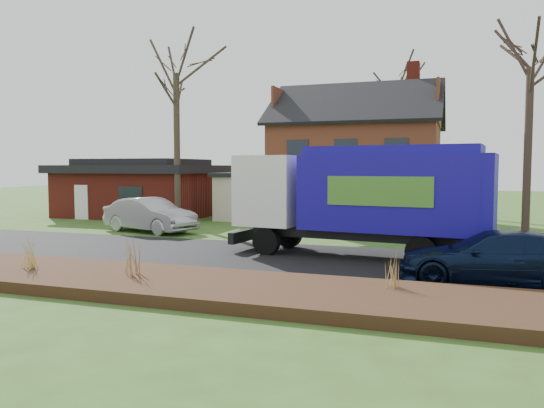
% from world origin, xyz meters
% --- Properties ---
extents(ground, '(120.00, 120.00, 0.00)m').
position_xyz_m(ground, '(0.00, 0.00, 0.00)').
color(ground, '#33511B').
rests_on(ground, ground).
extents(road, '(80.00, 7.00, 0.02)m').
position_xyz_m(road, '(0.00, 0.00, 0.01)').
color(road, black).
rests_on(road, ground).
extents(mulch_verge, '(80.00, 3.50, 0.30)m').
position_xyz_m(mulch_verge, '(0.00, -5.30, 0.15)').
color(mulch_verge, '#311B10').
rests_on(mulch_verge, ground).
extents(main_house, '(12.95, 8.95, 9.26)m').
position_xyz_m(main_house, '(1.49, 13.91, 4.03)').
color(main_house, beige).
rests_on(main_house, ground).
extents(ranch_house, '(9.80, 8.20, 3.70)m').
position_xyz_m(ranch_house, '(-12.00, 13.00, 1.81)').
color(ranch_house, maroon).
rests_on(ranch_house, ground).
extents(garbage_truck, '(9.31, 3.45, 3.90)m').
position_xyz_m(garbage_truck, '(4.47, 1.28, 2.25)').
color(garbage_truck, black).
rests_on(garbage_truck, ground).
extents(silver_sedan, '(5.36, 3.10, 1.67)m').
position_xyz_m(silver_sedan, '(-6.64, 5.16, 0.84)').
color(silver_sedan, '#98999F').
rests_on(silver_sedan, ground).
extents(navy_wagon, '(5.18, 2.31, 1.48)m').
position_xyz_m(navy_wagon, '(8.54, -1.91, 0.74)').
color(navy_wagon, black).
rests_on(navy_wagon, ground).
extents(tree_front_west, '(3.92, 3.92, 11.65)m').
position_xyz_m(tree_front_west, '(-7.31, 9.09, 9.60)').
color(tree_front_west, '#403526').
rests_on(tree_front_west, ground).
extents(tree_front_east, '(3.89, 3.89, 10.81)m').
position_xyz_m(tree_front_east, '(10.48, 8.80, 8.79)').
color(tree_front_east, '#3B2B23').
rests_on(tree_front_east, ground).
extents(tree_back, '(3.94, 3.94, 12.49)m').
position_xyz_m(tree_back, '(3.23, 22.90, 10.41)').
color(tree_back, '#3A3023').
rests_on(tree_back, ground).
extents(grass_clump_west, '(0.37, 0.30, 0.98)m').
position_xyz_m(grass_clump_west, '(-3.93, -5.47, 0.79)').
color(grass_clump_west, tan).
rests_on(grass_clump_west, mulch_verge).
extents(grass_clump_mid, '(0.39, 0.32, 1.08)m').
position_xyz_m(grass_clump_mid, '(-0.64, -5.23, 0.84)').
color(grass_clump_mid, olive).
rests_on(grass_clump_mid, mulch_verge).
extents(grass_clump_east, '(0.32, 0.26, 0.80)m').
position_xyz_m(grass_clump_east, '(6.13, -4.45, 0.70)').
color(grass_clump_east, tan).
rests_on(grass_clump_east, mulch_verge).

